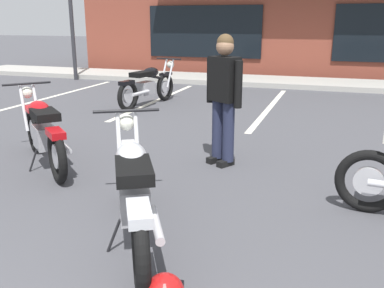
% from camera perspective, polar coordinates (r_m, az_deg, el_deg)
% --- Properties ---
extents(ground_plane, '(80.00, 80.00, 0.00)m').
position_cam_1_polar(ground_plane, '(4.88, 1.20, -5.99)').
color(ground_plane, '#47474C').
extents(sidewalk_kerb, '(22.00, 1.80, 0.14)m').
position_cam_1_polar(sidewalk_kerb, '(13.08, 12.75, 7.99)').
color(sidewalk_kerb, '#A8A59E').
rests_on(sidewalk_kerb, ground_plane).
extents(brick_storefront_building, '(15.31, 6.13, 3.95)m').
position_cam_1_polar(brick_storefront_building, '(16.97, 14.77, 16.12)').
color(brick_storefront_building, brown).
rests_on(brick_storefront_building, ground_plane).
extents(painted_stall_lines, '(10.77, 4.80, 0.01)m').
position_cam_1_polar(painted_stall_lines, '(9.57, 10.29, 4.83)').
color(painted_stall_lines, silver).
rests_on(painted_stall_lines, ground_plane).
extents(motorcycle_foreground_classic, '(1.29, 1.90, 0.98)m').
position_cam_1_polar(motorcycle_foreground_classic, '(3.68, -7.76, -5.99)').
color(motorcycle_foreground_classic, black).
rests_on(motorcycle_foreground_classic, ground_plane).
extents(motorcycle_black_cruiser, '(0.76, 2.10, 0.98)m').
position_cam_1_polar(motorcycle_black_cruiser, '(9.59, -5.84, 7.82)').
color(motorcycle_black_cruiser, black).
rests_on(motorcycle_black_cruiser, ground_plane).
extents(motorcycle_blue_standard, '(1.72, 1.58, 0.98)m').
position_cam_1_polar(motorcycle_blue_standard, '(5.87, -19.15, 1.69)').
color(motorcycle_blue_standard, black).
rests_on(motorcycle_blue_standard, ground_plane).
extents(person_by_back_row, '(0.57, 0.41, 1.68)m').
position_cam_1_polar(person_by_back_row, '(5.51, 4.23, 6.83)').
color(person_by_back_row, black).
rests_on(person_by_back_row, ground_plane).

